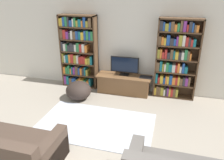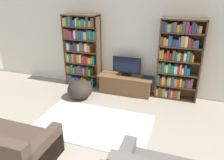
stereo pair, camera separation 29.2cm
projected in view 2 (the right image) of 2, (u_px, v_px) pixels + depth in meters
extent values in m
cube|color=silver|center=(125.00, 44.00, 5.89)|extent=(8.80, 0.06, 2.60)
cube|color=#513823|center=(67.00, 50.00, 6.33)|extent=(0.04, 0.30, 2.04)
cube|color=#513823|center=(99.00, 53.00, 6.03)|extent=(0.04, 0.30, 2.04)
cube|color=#513823|center=(84.00, 51.00, 6.30)|extent=(1.04, 0.04, 2.04)
cube|color=#513823|center=(80.00, 15.00, 5.79)|extent=(1.04, 0.30, 0.04)
cube|color=#513823|center=(84.00, 84.00, 6.57)|extent=(1.00, 0.30, 0.04)
cube|color=#7F338C|center=(70.00, 78.00, 6.64)|extent=(0.07, 0.24, 0.26)
cube|color=#196B75|center=(72.00, 78.00, 6.61)|extent=(0.08, 0.24, 0.25)
cube|color=brown|center=(75.00, 79.00, 6.60)|extent=(0.08, 0.24, 0.20)
cube|color=#234C99|center=(78.00, 80.00, 6.57)|extent=(0.08, 0.24, 0.20)
cube|color=#234C99|center=(80.00, 80.00, 6.55)|extent=(0.04, 0.24, 0.21)
cube|color=gold|center=(82.00, 81.00, 6.54)|extent=(0.07, 0.24, 0.16)
cube|color=orange|center=(84.00, 80.00, 6.51)|extent=(0.06, 0.24, 0.22)
cube|color=gold|center=(86.00, 81.00, 6.49)|extent=(0.08, 0.24, 0.19)
cube|color=#2D7F47|center=(89.00, 82.00, 6.47)|extent=(0.08, 0.24, 0.18)
cube|color=orange|center=(91.00, 82.00, 6.44)|extent=(0.08, 0.24, 0.16)
cube|color=#196B75|center=(94.00, 81.00, 6.41)|extent=(0.05, 0.24, 0.24)
cube|color=#513823|center=(83.00, 73.00, 6.44)|extent=(1.00, 0.30, 0.04)
cube|color=orange|center=(69.00, 68.00, 6.52)|extent=(0.07, 0.24, 0.20)
cube|color=#2D7F47|center=(71.00, 69.00, 6.49)|extent=(0.07, 0.24, 0.20)
cube|color=#2D7F47|center=(73.00, 68.00, 6.46)|extent=(0.06, 0.24, 0.25)
cube|color=orange|center=(75.00, 69.00, 6.46)|extent=(0.04, 0.24, 0.17)
cube|color=#196B75|center=(77.00, 69.00, 6.44)|extent=(0.04, 0.24, 0.22)
cube|color=#7F338C|center=(78.00, 69.00, 6.42)|extent=(0.06, 0.24, 0.21)
cube|color=brown|center=(81.00, 69.00, 6.39)|extent=(0.08, 0.24, 0.25)
cube|color=#234C99|center=(83.00, 70.00, 6.38)|extent=(0.05, 0.24, 0.21)
cube|color=orange|center=(85.00, 70.00, 6.36)|extent=(0.06, 0.24, 0.20)
cube|color=#333338|center=(87.00, 70.00, 6.34)|extent=(0.05, 0.24, 0.21)
cube|color=#196B75|center=(89.00, 70.00, 6.31)|extent=(0.04, 0.24, 0.24)
cube|color=#9E9333|center=(91.00, 71.00, 6.31)|extent=(0.06, 0.24, 0.17)
cube|color=#513823|center=(83.00, 62.00, 6.31)|extent=(1.00, 0.30, 0.04)
cube|color=#9E9333|center=(68.00, 56.00, 6.38)|extent=(0.05, 0.24, 0.26)
cube|color=silver|center=(70.00, 57.00, 6.37)|extent=(0.05, 0.24, 0.21)
cube|color=#196B75|center=(72.00, 57.00, 6.34)|extent=(0.08, 0.24, 0.23)
cube|color=orange|center=(74.00, 57.00, 6.32)|extent=(0.06, 0.24, 0.24)
cube|color=#B72D28|center=(77.00, 57.00, 6.29)|extent=(0.08, 0.24, 0.26)
cube|color=#9E9333|center=(79.00, 58.00, 6.27)|extent=(0.08, 0.24, 0.23)
cube|color=silver|center=(82.00, 58.00, 6.25)|extent=(0.06, 0.24, 0.24)
cube|color=#B72D28|center=(84.00, 59.00, 6.23)|extent=(0.07, 0.24, 0.19)
cube|color=#B72D28|center=(86.00, 59.00, 6.21)|extent=(0.06, 0.24, 0.22)
cube|color=#B72D28|center=(88.00, 59.00, 6.19)|extent=(0.05, 0.24, 0.20)
cube|color=gold|center=(90.00, 60.00, 6.18)|extent=(0.08, 0.24, 0.17)
cube|color=#9E9333|center=(93.00, 60.00, 6.15)|extent=(0.05, 0.24, 0.19)
cube|color=#196B75|center=(95.00, 60.00, 6.12)|extent=(0.06, 0.24, 0.23)
cube|color=#513823|center=(82.00, 51.00, 6.18)|extent=(1.00, 0.30, 0.04)
cube|color=#333338|center=(67.00, 45.00, 6.24)|extent=(0.06, 0.24, 0.25)
cube|color=silver|center=(70.00, 46.00, 6.23)|extent=(0.07, 0.24, 0.20)
cube|color=#2D7F47|center=(72.00, 46.00, 6.22)|extent=(0.04, 0.24, 0.19)
cube|color=#333338|center=(74.00, 47.00, 6.20)|extent=(0.07, 0.24, 0.17)
cube|color=#333338|center=(76.00, 46.00, 6.17)|extent=(0.08, 0.24, 0.23)
cube|color=#333338|center=(78.00, 47.00, 6.15)|extent=(0.05, 0.24, 0.20)
cube|color=silver|center=(80.00, 47.00, 6.14)|extent=(0.06, 0.24, 0.20)
cube|color=#2D7F47|center=(82.00, 46.00, 6.10)|extent=(0.08, 0.24, 0.24)
cube|color=#B72D28|center=(85.00, 47.00, 6.08)|extent=(0.07, 0.24, 0.22)
cube|color=silver|center=(87.00, 47.00, 6.06)|extent=(0.08, 0.24, 0.22)
cube|color=orange|center=(90.00, 48.00, 6.04)|extent=(0.07, 0.24, 0.19)
cube|color=#513823|center=(82.00, 39.00, 6.04)|extent=(1.00, 0.30, 0.04)
cube|color=brown|center=(67.00, 33.00, 6.11)|extent=(0.08, 0.24, 0.26)
cube|color=#B72D28|center=(69.00, 33.00, 6.08)|extent=(0.08, 0.24, 0.25)
cube|color=#7F338C|center=(72.00, 34.00, 6.07)|extent=(0.07, 0.24, 0.20)
cube|color=#333338|center=(74.00, 35.00, 6.05)|extent=(0.05, 0.24, 0.18)
cube|color=silver|center=(76.00, 34.00, 6.02)|extent=(0.06, 0.24, 0.23)
cube|color=brown|center=(79.00, 34.00, 6.00)|extent=(0.08, 0.24, 0.22)
cube|color=#234C99|center=(81.00, 34.00, 5.98)|extent=(0.07, 0.24, 0.23)
cube|color=#196B75|center=(84.00, 35.00, 5.96)|extent=(0.06, 0.24, 0.22)
cube|color=gold|center=(87.00, 35.00, 5.93)|extent=(0.08, 0.24, 0.20)
cube|color=#234C99|center=(89.00, 35.00, 5.90)|extent=(0.06, 0.24, 0.25)
cube|color=#2D7F47|center=(91.00, 35.00, 5.88)|extent=(0.07, 0.24, 0.25)
cube|color=#234C99|center=(94.00, 35.00, 5.87)|extent=(0.04, 0.24, 0.23)
cube|color=#2D7F47|center=(96.00, 35.00, 5.85)|extent=(0.07, 0.24, 0.24)
cube|color=#513823|center=(81.00, 27.00, 5.91)|extent=(1.00, 0.30, 0.04)
cube|color=gold|center=(65.00, 21.00, 5.99)|extent=(0.05, 0.24, 0.21)
cube|color=gold|center=(67.00, 21.00, 5.97)|extent=(0.04, 0.24, 0.22)
cube|color=#234C99|center=(69.00, 21.00, 5.95)|extent=(0.06, 0.24, 0.24)
cube|color=#2D7F47|center=(71.00, 21.00, 5.93)|extent=(0.06, 0.24, 0.25)
cube|color=#333338|center=(73.00, 21.00, 5.91)|extent=(0.05, 0.24, 0.24)
cube|color=#234C99|center=(75.00, 23.00, 5.90)|extent=(0.08, 0.24, 0.17)
cube|color=silver|center=(78.00, 22.00, 5.88)|extent=(0.04, 0.24, 0.21)
cube|color=#2D7F47|center=(79.00, 22.00, 5.86)|extent=(0.05, 0.24, 0.23)
cube|color=#9E9333|center=(82.00, 23.00, 5.85)|extent=(0.06, 0.24, 0.17)
cube|color=#196B75|center=(84.00, 22.00, 5.82)|extent=(0.08, 0.24, 0.20)
cube|color=orange|center=(86.00, 23.00, 5.81)|extent=(0.04, 0.24, 0.16)
cube|color=#234C99|center=(89.00, 22.00, 5.77)|extent=(0.06, 0.24, 0.25)
cube|color=#9E9333|center=(91.00, 24.00, 5.77)|extent=(0.06, 0.24, 0.16)
cube|color=brown|center=(94.00, 22.00, 5.73)|extent=(0.08, 0.24, 0.24)
cube|color=#513823|center=(159.00, 59.00, 5.54)|extent=(0.04, 0.30, 2.04)
cube|color=#513823|center=(201.00, 63.00, 5.23)|extent=(0.04, 0.30, 2.04)
cube|color=#513823|center=(179.00, 60.00, 5.50)|extent=(1.04, 0.04, 2.04)
cube|color=#513823|center=(184.00, 19.00, 5.00)|extent=(1.04, 0.30, 0.04)
cube|color=#513823|center=(175.00, 97.00, 5.77)|extent=(1.00, 0.30, 0.04)
cube|color=gold|center=(157.00, 91.00, 5.85)|extent=(0.05, 0.24, 0.20)
cube|color=brown|center=(159.00, 90.00, 5.83)|extent=(0.04, 0.24, 0.25)
cube|color=brown|center=(161.00, 91.00, 5.81)|extent=(0.05, 0.24, 0.24)
cube|color=#9E9333|center=(164.00, 92.00, 5.80)|extent=(0.07, 0.24, 0.22)
cube|color=silver|center=(166.00, 93.00, 5.79)|extent=(0.04, 0.24, 0.18)
cube|color=#333338|center=(168.00, 92.00, 5.76)|extent=(0.04, 0.24, 0.23)
cube|color=#7F338C|center=(170.00, 92.00, 5.75)|extent=(0.04, 0.24, 0.22)
cube|color=gold|center=(172.00, 93.00, 5.74)|extent=(0.04, 0.24, 0.20)
cube|color=#B72D28|center=(174.00, 93.00, 5.72)|extent=(0.06, 0.24, 0.21)
cube|color=brown|center=(176.00, 93.00, 5.70)|extent=(0.06, 0.24, 0.22)
cube|color=#9E9333|center=(179.00, 94.00, 5.68)|extent=(0.06, 0.24, 0.22)
cube|color=#513823|center=(176.00, 85.00, 5.64)|extent=(1.00, 0.30, 0.04)
cube|color=#196B75|center=(159.00, 78.00, 5.71)|extent=(0.06, 0.24, 0.25)
cube|color=#B72D28|center=(161.00, 80.00, 5.71)|extent=(0.05, 0.24, 0.17)
cube|color=gold|center=(164.00, 80.00, 5.68)|extent=(0.08, 0.24, 0.21)
cube|color=#234C99|center=(166.00, 81.00, 5.66)|extent=(0.05, 0.24, 0.17)
cube|color=orange|center=(168.00, 80.00, 5.64)|extent=(0.04, 0.24, 0.22)
cube|color=gold|center=(170.00, 80.00, 5.63)|extent=(0.05, 0.24, 0.21)
cube|color=#234C99|center=(173.00, 80.00, 5.60)|extent=(0.07, 0.24, 0.24)
cube|color=orange|center=(176.00, 81.00, 5.59)|extent=(0.07, 0.24, 0.20)
cube|color=#B72D28|center=(179.00, 82.00, 5.57)|extent=(0.06, 0.24, 0.20)
cube|color=gold|center=(181.00, 82.00, 5.55)|extent=(0.04, 0.24, 0.22)
cube|color=brown|center=(183.00, 82.00, 5.53)|extent=(0.07, 0.24, 0.19)
cube|color=#333338|center=(186.00, 82.00, 5.51)|extent=(0.05, 0.24, 0.22)
cube|color=#7F338C|center=(189.00, 83.00, 5.49)|extent=(0.07, 0.24, 0.21)
cube|color=brown|center=(192.00, 82.00, 5.46)|extent=(0.05, 0.24, 0.25)
cube|color=#513823|center=(178.00, 73.00, 5.51)|extent=(1.00, 0.30, 0.04)
cube|color=brown|center=(160.00, 67.00, 5.58)|extent=(0.08, 0.24, 0.23)
cube|color=#196B75|center=(163.00, 66.00, 5.55)|extent=(0.06, 0.24, 0.26)
cube|color=#9E9333|center=(165.00, 68.00, 5.55)|extent=(0.04, 0.24, 0.20)
cube|color=silver|center=(167.00, 68.00, 5.53)|extent=(0.04, 0.24, 0.20)
cube|color=#2D7F47|center=(170.00, 67.00, 5.51)|extent=(0.06, 0.24, 0.24)
cube|color=#196B75|center=(173.00, 68.00, 5.49)|extent=(0.08, 0.24, 0.20)
cube|color=silver|center=(176.00, 69.00, 5.47)|extent=(0.08, 0.24, 0.19)
cube|color=#B72D28|center=(179.00, 69.00, 5.45)|extent=(0.05, 0.24, 0.19)
cube|color=orange|center=(181.00, 68.00, 5.42)|extent=(0.05, 0.24, 0.24)
cube|color=silver|center=(183.00, 70.00, 5.42)|extent=(0.05, 0.24, 0.16)
cube|color=#234C99|center=(186.00, 69.00, 5.39)|extent=(0.05, 0.24, 0.25)
cube|color=#196B75|center=(188.00, 71.00, 5.38)|extent=(0.07, 0.24, 0.17)
cube|color=#513823|center=(179.00, 60.00, 5.38)|extent=(1.00, 0.30, 0.04)
cube|color=#9E9333|center=(161.00, 54.00, 5.45)|extent=(0.06, 0.24, 0.22)
cube|color=orange|center=(163.00, 54.00, 5.43)|extent=(0.04, 0.24, 0.23)
cube|color=#B72D28|center=(166.00, 55.00, 5.43)|extent=(0.05, 0.24, 0.16)
cube|color=#B72D28|center=(168.00, 54.00, 5.40)|extent=(0.05, 0.24, 0.23)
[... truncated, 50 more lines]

